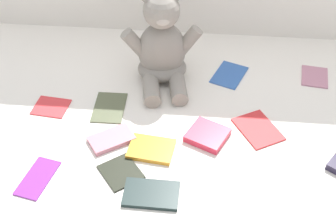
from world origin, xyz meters
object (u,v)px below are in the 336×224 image
book_case_1 (151,194)px  book_case_6 (51,107)px  book_case_0 (38,177)px  book_case_2 (121,171)px  book_case_9 (111,139)px  book_case_4 (258,129)px  teddy_bear (162,48)px  book_case_7 (151,149)px  book_case_8 (315,76)px  book_case_3 (229,74)px  book_case_11 (207,135)px  book_case_10 (109,107)px

book_case_1 → book_case_6: bearing=-130.5°
book_case_0 → book_case_6: size_ratio=1.32×
book_case_1 → book_case_2: 0.11m
book_case_1 → book_case_9: book_case_9 is taller
book_case_4 → teddy_bear: bearing=-66.3°
book_case_0 → book_case_7: size_ratio=1.10×
book_case_8 → book_case_3: bearing=11.1°
teddy_bear → book_case_9: 0.34m
book_case_8 → book_case_4: bearing=61.5°
book_case_4 → book_case_8: bearing=-156.4°
book_case_4 → book_case_8: same height
book_case_6 → book_case_8: size_ratio=0.94×
book_case_0 → book_case_2: bearing=-156.9°
book_case_2 → book_case_4: (0.36, 0.19, 0.00)m
book_case_2 → book_case_11: bearing=176.3°
book_case_4 → book_case_8: size_ratio=1.27×
teddy_bear → book_case_11: teddy_bear is taller
book_case_4 → book_case_9: size_ratio=1.13×
teddy_bear → book_case_9: size_ratio=2.52×
teddy_bear → book_case_3: (0.22, 0.03, -0.11)m
book_case_11 → book_case_1: bearing=-6.4°
book_case_8 → book_case_2: bearing=47.4°
book_case_7 → book_case_0: bearing=-59.1°
book_case_1 → book_case_3: book_case_1 is taller
book_case_4 → book_case_9: bearing=-18.5°
book_case_0 → book_case_10: (0.13, 0.29, -0.00)m
teddy_bear → book_case_1: bearing=-97.9°
book_case_4 → book_case_10: bearing=-37.0°
book_case_4 → book_case_11: 0.15m
book_case_7 → book_case_10: (-0.15, 0.16, -0.00)m
book_case_3 → book_case_7: book_case_7 is taller
teddy_bear → book_case_3: size_ratio=2.35×
book_case_6 → book_case_8: (0.81, 0.23, 0.00)m
book_case_10 → book_case_6: bearing=5.0°
book_case_7 → book_case_10: bearing=-131.5°
book_case_3 → book_case_9: 0.47m
book_case_10 → book_case_4: bearing=172.1°
book_case_3 → book_case_8: 0.28m
teddy_bear → book_case_9: teddy_bear is taller
teddy_bear → book_case_6: 0.38m
book_case_1 → book_case_9: size_ratio=1.13×
book_case_6 → book_case_11: book_case_11 is taller
book_case_4 → book_case_11: size_ratio=1.32×
book_case_2 → book_case_11: book_case_11 is taller
book_case_0 → book_case_8: (0.77, 0.50, 0.00)m
book_case_2 → book_case_4: same height
book_case_0 → book_case_3: bearing=-123.0°
book_case_7 → book_case_2: bearing=-32.4°
book_case_0 → book_case_2: 0.21m
book_case_3 → book_case_1: bearing=90.4°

